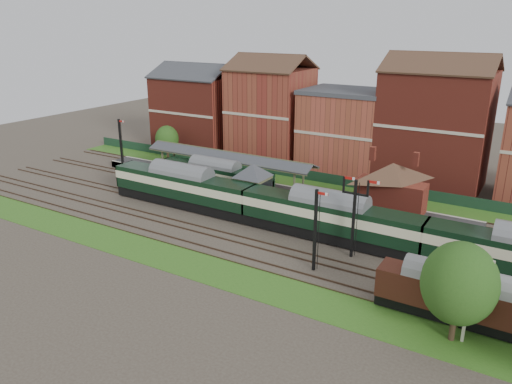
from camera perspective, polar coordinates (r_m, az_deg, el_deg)
The scene contains 20 objects.
ground at distance 57.62m, azimuth 0.49°, elevation -3.68°, with size 160.00×160.00×0.00m, color #473D33.
grass_back at distance 70.98m, azimuth 7.11°, elevation 0.64°, with size 90.00×4.50×0.06m, color #2D6619.
grass_front at distance 48.63m, azimuth -6.83°, elevation -8.29°, with size 90.00×5.00×0.06m, color #2D6619.
fence at distance 72.51m, azimuth 7.79°, elevation 1.60°, with size 90.00×0.12×1.50m, color #193823.
platform at distance 67.68m, azimuth 1.08°, elevation 0.28°, with size 55.00×3.40×1.00m, color #2D2D2D.
signal_box at distance 60.56m, azimuth -0.37°, elevation 0.69°, with size 5.40×5.40×6.00m.
brick_hut at distance 57.70m, azimuth 6.43°, elevation -2.49°, with size 3.20×2.64×2.94m.
station_building at distance 60.33m, azimuth 15.20°, elevation 0.70°, with size 8.10×8.10×5.90m.
canopy at distance 69.58m, azimuth -3.19°, elevation 4.29°, with size 26.00×3.89×4.08m.
semaphore_bracket at distance 49.04m, azimuth 11.17°, elevation -2.39°, with size 3.60×0.25×8.18m.
semaphore_platform_end at distance 80.46m, azimuth -15.19°, elevation 5.36°, with size 1.23×0.25×8.00m.
semaphore_siding at distance 46.02m, azimuth 6.80°, elevation -4.24°, with size 1.23×0.25×8.00m.
yard_lamp at distance 38.90m, azimuth 23.20°, elevation -10.64°, with size 2.60×0.22×7.00m.
town_backdrop at distance 77.32m, azimuth 9.99°, elevation 7.37°, with size 69.00×10.00×16.00m.
dmu_train at distance 53.13m, azimuth 8.33°, elevation -2.81°, with size 59.36×3.12×4.56m.
platform_railcar at distance 67.65m, azimuth -4.69°, elevation 1.82°, with size 17.07×2.69×3.93m.
goods_van_a at distance 42.51m, azimuth 17.86°, elevation -10.30°, with size 5.99×2.60×3.64m.
goods_van_b at distance 41.89m, azimuth 26.77°, elevation -12.01°, with size 5.97×2.59×3.62m.
tree_far at distance 38.45m, azimuth 22.21°, elevation -9.66°, with size 5.32×5.32×7.76m.
tree_back at distance 85.21m, azimuth -10.14°, elevation 5.98°, with size 3.91×3.91×5.72m.
Camera 1 is at (27.13, -45.72, 22.21)m, focal length 35.00 mm.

